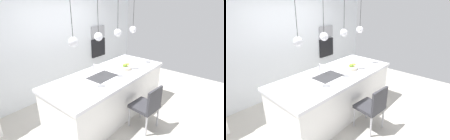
# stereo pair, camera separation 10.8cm
# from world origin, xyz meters

# --- Properties ---
(floor) EXTENTS (6.60, 6.60, 0.00)m
(floor) POSITION_xyz_m (0.00, 0.00, 0.00)
(floor) COLOR #BCB7AD
(floor) RESTS_ON ground
(back_wall) EXTENTS (6.00, 0.10, 2.60)m
(back_wall) POSITION_xyz_m (0.00, 1.65, 1.30)
(back_wall) COLOR white
(back_wall) RESTS_ON ground
(kitchen_island) EXTENTS (2.73, 1.15, 0.91)m
(kitchen_island) POSITION_xyz_m (0.00, 0.00, 0.46)
(kitchen_island) COLOR white
(kitchen_island) RESTS_ON ground
(sink_basin) EXTENTS (0.56, 0.40, 0.02)m
(sink_basin) POSITION_xyz_m (-0.20, 0.00, 0.91)
(sink_basin) COLOR #2D2D30
(sink_basin) RESTS_ON kitchen_island
(faucet) EXTENTS (0.02, 0.17, 0.22)m
(faucet) POSITION_xyz_m (-0.20, 0.21, 1.05)
(faucet) COLOR silver
(faucet) RESTS_ON kitchen_island
(fruit_bowl) EXTENTS (0.29, 0.29, 0.15)m
(fruit_bowl) POSITION_xyz_m (0.42, -0.10, 0.96)
(fruit_bowl) COLOR beige
(fruit_bowl) RESTS_ON kitchen_island
(microwave) EXTENTS (0.54, 0.08, 0.34)m
(microwave) POSITION_xyz_m (1.34, 1.58, 1.46)
(microwave) COLOR #9E9EA3
(microwave) RESTS_ON back_wall
(oven) EXTENTS (0.56, 0.08, 0.56)m
(oven) POSITION_xyz_m (1.34, 1.58, 0.96)
(oven) COLOR black
(oven) RESTS_ON back_wall
(chair_near) EXTENTS (0.49, 0.50, 0.90)m
(chair_near) POSITION_xyz_m (0.02, -0.92, 0.51)
(chair_near) COLOR #333338
(chair_near) RESTS_ON ground
(pendant_light_left) EXTENTS (0.16, 0.16, 0.76)m
(pendant_light_left) POSITION_xyz_m (-0.85, 0.00, 1.72)
(pendant_light_left) COLOR silver
(pendant_light_center_left) EXTENTS (0.16, 0.16, 0.76)m
(pendant_light_center_left) POSITION_xyz_m (-0.28, 0.00, 1.72)
(pendant_light_center_left) COLOR silver
(pendant_light_center_right) EXTENTS (0.16, 0.16, 0.76)m
(pendant_light_center_right) POSITION_xyz_m (0.28, 0.00, 1.72)
(pendant_light_center_right) COLOR silver
(pendant_light_right) EXTENTS (0.16, 0.16, 0.76)m
(pendant_light_right) POSITION_xyz_m (0.85, 0.00, 1.72)
(pendant_light_right) COLOR silver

